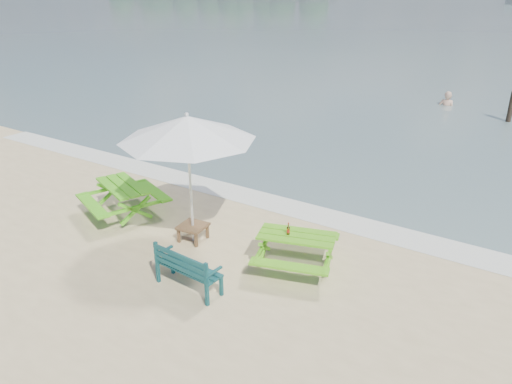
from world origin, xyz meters
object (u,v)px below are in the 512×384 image
Objects in this scene: park_bench at (189,277)px; swimmer at (445,112)px; picnic_table_left at (124,200)px; patio_umbrella at (187,128)px; beer_bottle at (288,231)px; picnic_table_right at (296,251)px; side_table at (193,232)px.

park_bench reaches higher than swimmer.
patio_umbrella is (2.18, -0.10, 2.11)m from picnic_table_left.
beer_bottle is at bearing 1.25° from picnic_table_left.
swimmer is (-0.80, 15.62, -1.08)m from beer_bottle.
beer_bottle reaches higher than picnic_table_left.
picnic_table_right is at bearing 6.44° from patio_umbrella.
beer_bottle reaches higher than swimmer.
side_table is 0.33× the size of swimmer.
patio_umbrella reaches higher than picnic_table_left.
patio_umbrella is at bearing -2.50° from picnic_table_left.
picnic_table_left is 0.74× the size of patio_umbrella.
picnic_table_left is 4.54m from picnic_table_right.
beer_bottle is 15.67m from swimmer.
picnic_table_right is 15.58m from swimmer.
patio_umbrella reaches higher than park_bench.
picnic_table_right is (4.54, 0.17, -0.03)m from picnic_table_left.
beer_bottle is (4.39, 0.10, 0.41)m from picnic_table_left.
picnic_table_right is 8.31× the size of beer_bottle.
park_bench reaches higher than picnic_table_left.
swimmer is (1.41, 15.81, -0.49)m from side_table.
picnic_table_left reaches higher than picnic_table_right.
patio_umbrella is at bearing -175.06° from beer_bottle.
side_table is (-1.11, 1.44, -0.06)m from park_bench.
picnic_table_right is at bearing 26.68° from beer_bottle.
beer_bottle reaches higher than park_bench.
beer_bottle reaches higher than picnic_table_right.
park_bench is 0.71× the size of swimmer.
swimmer is at bearing 84.91° from patio_umbrella.
patio_umbrella is 16.11m from swimmer.
swimmer is at bearing 84.91° from side_table.
picnic_table_left is at bearing 177.50° from side_table.
patio_umbrella is (0.00, 0.00, 2.29)m from side_table.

